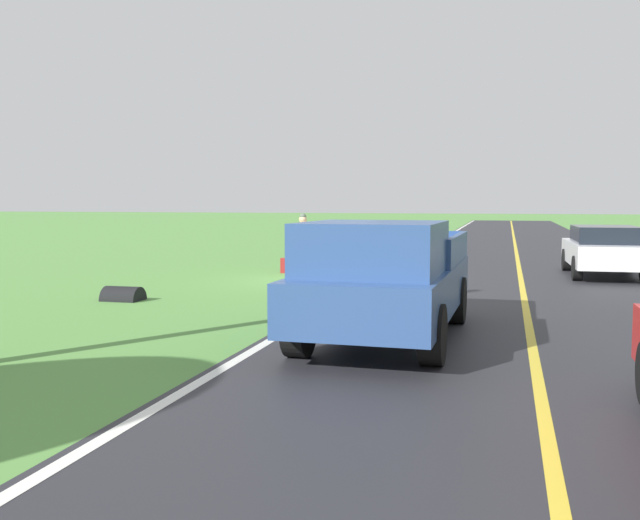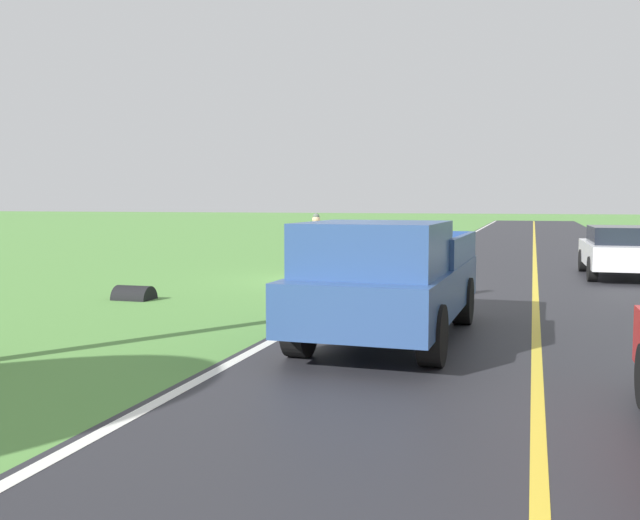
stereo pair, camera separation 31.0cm
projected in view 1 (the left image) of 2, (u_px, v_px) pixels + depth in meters
name	position (u px, v px, depth m)	size (l,w,h in m)	color
ground_plane	(330.00, 280.00, 18.92)	(200.00, 200.00, 0.00)	#568E42
road_surface	(522.00, 286.00, 17.67)	(7.99, 120.00, 0.00)	#28282D
lane_edge_line	(371.00, 281.00, 18.64)	(0.16, 117.60, 0.00)	silver
lane_centre_line	(522.00, 286.00, 17.67)	(0.14, 117.60, 0.00)	gold
hitchhiker_walking	(303.00, 240.00, 20.63)	(0.62, 0.52, 1.75)	black
suitcase_carried	(289.00, 266.00, 20.75)	(0.20, 0.46, 0.44)	maroon
pickup_truck_passing	(385.00, 277.00, 10.67)	(2.19, 5.44, 1.82)	#2D4C84
sedan_near_oncoming	(604.00, 249.00, 19.86)	(2.00, 4.43, 1.41)	silver
drainage_culvert	(123.00, 300.00, 15.09)	(0.60, 0.60, 0.80)	black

